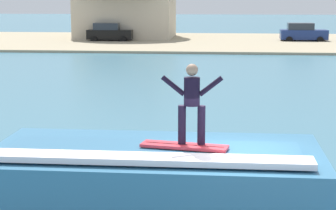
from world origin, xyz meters
name	(u,v)px	position (x,y,z in m)	size (l,w,h in m)	color
wave_crest	(155,178)	(-1.69, 0.46, 0.70)	(6.97, 3.49, 1.49)	teal
surfboard	(184,146)	(-1.05, 0.07, 1.52)	(1.81, 0.74, 0.06)	#D8333F
surfer	(192,100)	(-0.91, 0.13, 2.46)	(1.24, 0.32, 1.63)	black
shoreline_bank	(230,42)	(0.00, 46.11, 0.10)	(120.00, 22.72, 0.19)	tan
car_near_shore	(109,33)	(-11.42, 45.36, 0.95)	(4.29, 2.10, 1.86)	black
car_far_shore	(303,33)	(6.90, 47.01, 0.95)	(4.39, 2.14, 1.86)	navy
house_with_chimney	(126,0)	(-10.50, 49.66, 4.00)	(11.71, 11.71, 7.20)	beige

